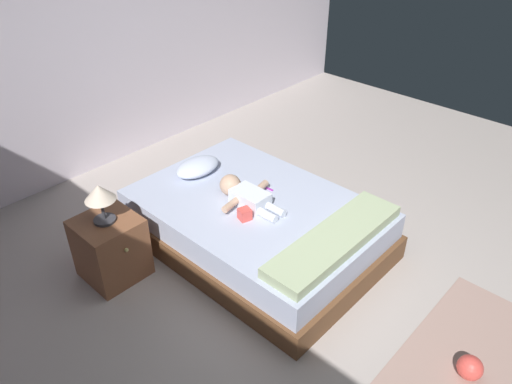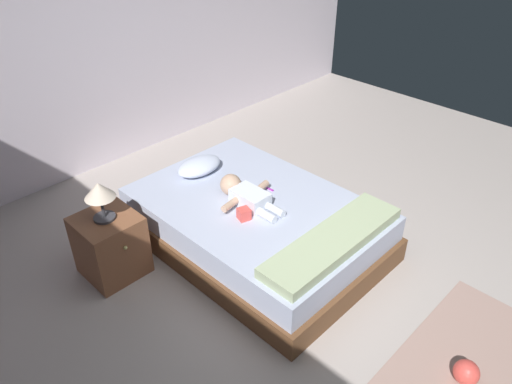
# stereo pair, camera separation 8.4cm
# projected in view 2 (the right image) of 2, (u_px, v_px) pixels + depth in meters

# --- Properties ---
(ground_plane) EXTENTS (8.00, 8.00, 0.00)m
(ground_plane) POSITION_uv_depth(u_px,v_px,m) (321.00, 308.00, 3.50)
(ground_plane) COLOR #AFA49D
(wall_behind_bed) EXTENTS (8.00, 0.12, 2.89)m
(wall_behind_bed) POSITION_uv_depth(u_px,v_px,m) (75.00, 26.00, 4.46)
(wall_behind_bed) COLOR silver
(wall_behind_bed) RESTS_ON ground_plane
(bed) EXTENTS (1.38, 2.00, 0.42)m
(bed) POSITION_uv_depth(u_px,v_px,m) (256.00, 224.00, 3.99)
(bed) COLOR brown
(bed) RESTS_ON ground_plane
(pillow) EXTENTS (0.42, 0.26, 0.13)m
(pillow) POSITION_uv_depth(u_px,v_px,m) (199.00, 166.00, 4.23)
(pillow) COLOR silver
(pillow) RESTS_ON bed
(baby) EXTENTS (0.51, 0.62, 0.17)m
(baby) POSITION_uv_depth(u_px,v_px,m) (245.00, 194.00, 3.85)
(baby) COLOR white
(baby) RESTS_ON bed
(toothbrush) EXTENTS (0.03, 0.13, 0.02)m
(toothbrush) POSITION_uv_depth(u_px,v_px,m) (267.00, 188.00, 4.04)
(toothbrush) COLOR purple
(toothbrush) RESTS_ON bed
(nightstand) EXTENTS (0.43, 0.46, 0.51)m
(nightstand) POSITION_uv_depth(u_px,v_px,m) (111.00, 245.00, 3.69)
(nightstand) COLOR brown
(nightstand) RESTS_ON ground_plane
(lamp) EXTENTS (0.22, 0.22, 0.31)m
(lamp) POSITION_uv_depth(u_px,v_px,m) (99.00, 193.00, 3.42)
(lamp) COLOR #333338
(lamp) RESTS_ON nightstand
(rug) EXTENTS (1.55, 0.97, 0.01)m
(rug) POSITION_uv_depth(u_px,v_px,m) (478.00, 383.00, 2.98)
(rug) COLOR tan
(rug) RESTS_ON ground_plane
(toy_ball) EXTENTS (0.16, 0.16, 0.16)m
(toy_ball) POSITION_uv_depth(u_px,v_px,m) (466.00, 372.00, 2.94)
(toy_ball) COLOR #DF4A41
(toy_ball) RESTS_ON rug
(blanket) EXTENTS (1.25, 0.33, 0.08)m
(blanket) POSITION_uv_depth(u_px,v_px,m) (333.00, 241.00, 3.40)
(blanket) COLOR #A9B98E
(blanket) RESTS_ON bed
(toy_block) EXTENTS (0.11, 0.11, 0.09)m
(toy_block) POSITION_uv_depth(u_px,v_px,m) (244.00, 214.00, 3.67)
(toy_block) COLOR #E44F47
(toy_block) RESTS_ON bed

